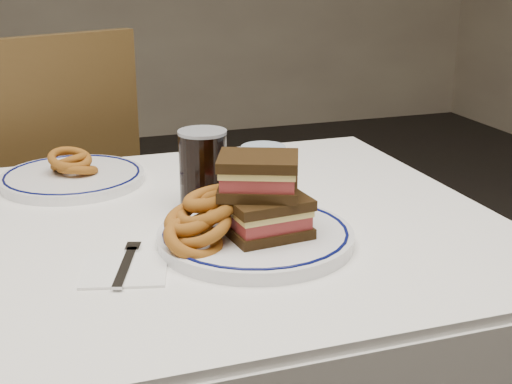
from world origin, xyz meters
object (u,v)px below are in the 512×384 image
object	(u,v)px
main_plate	(255,236)
reuben_sandwich	(263,196)
chair_far	(38,209)
far_plate	(73,177)
beer_mug	(205,169)

from	to	relation	value
main_plate	reuben_sandwich	bearing A→B (deg)	-59.51
reuben_sandwich	main_plate	bearing A→B (deg)	120.49
chair_far	far_plate	distance (m)	0.52
chair_far	main_plate	distance (m)	0.95
reuben_sandwich	beer_mug	size ratio (longest dim) A/B	1.04
beer_mug	far_plate	bearing A→B (deg)	133.12
reuben_sandwich	far_plate	distance (m)	0.48
chair_far	main_plate	world-z (taller)	chair_far
chair_far	beer_mug	world-z (taller)	chair_far
reuben_sandwich	beer_mug	bearing A→B (deg)	101.62
chair_far	beer_mug	distance (m)	0.79
chair_far	beer_mug	bearing A→B (deg)	-68.57
reuben_sandwich	beer_mug	world-z (taller)	reuben_sandwich
chair_far	main_plate	bearing A→B (deg)	-70.77
chair_far	reuben_sandwich	size ratio (longest dim) A/B	6.87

